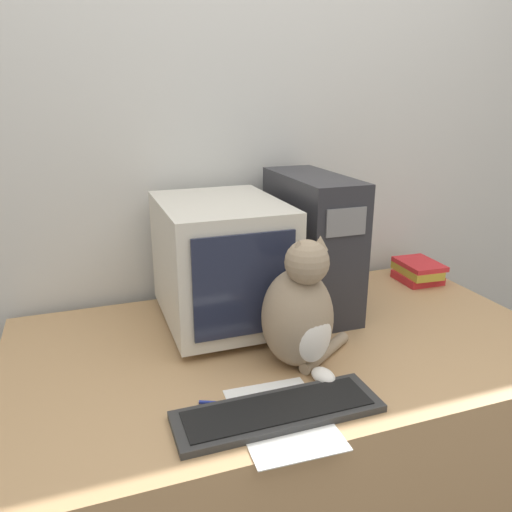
# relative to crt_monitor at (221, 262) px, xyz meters

# --- Properties ---
(wall_back) EXTENTS (7.00, 0.05, 2.50)m
(wall_back) POSITION_rel_crt_monitor_xyz_m (0.15, 0.33, 0.30)
(wall_back) COLOR silver
(wall_back) RESTS_ON ground_plane
(desk) EXTENTS (1.64, 0.92, 0.74)m
(desk) POSITION_rel_crt_monitor_xyz_m (0.15, -0.20, -0.58)
(desk) COLOR tan
(desk) RESTS_ON ground_plane
(crt_monitor) EXTENTS (0.37, 0.48, 0.40)m
(crt_monitor) POSITION_rel_crt_monitor_xyz_m (0.00, 0.00, 0.00)
(crt_monitor) COLOR beige
(crt_monitor) RESTS_ON desk
(computer_tower) EXTENTS (0.18, 0.45, 0.46)m
(computer_tower) POSITION_rel_crt_monitor_xyz_m (0.32, 0.02, 0.02)
(computer_tower) COLOR #28282D
(computer_tower) RESTS_ON desk
(keyboard) EXTENTS (0.49, 0.15, 0.02)m
(keyboard) POSITION_rel_crt_monitor_xyz_m (-0.02, -0.53, -0.20)
(keyboard) COLOR #2D2D2D
(keyboard) RESTS_ON desk
(cat) EXTENTS (0.31, 0.27, 0.37)m
(cat) POSITION_rel_crt_monitor_xyz_m (0.12, -0.33, -0.05)
(cat) COLOR gray
(cat) RESTS_ON desk
(book_stack) EXTENTS (0.15, 0.20, 0.08)m
(book_stack) POSITION_rel_crt_monitor_xyz_m (0.84, 0.10, -0.17)
(book_stack) COLOR red
(book_stack) RESTS_ON desk
(pen) EXTENTS (0.13, 0.07, 0.01)m
(pen) POSITION_rel_crt_monitor_xyz_m (-0.12, -0.45, -0.20)
(pen) COLOR navy
(pen) RESTS_ON desk
(paper_sheet) EXTENTS (0.22, 0.30, 0.00)m
(paper_sheet) POSITION_rel_crt_monitor_xyz_m (-0.01, -0.54, -0.21)
(paper_sheet) COLOR white
(paper_sheet) RESTS_ON desk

